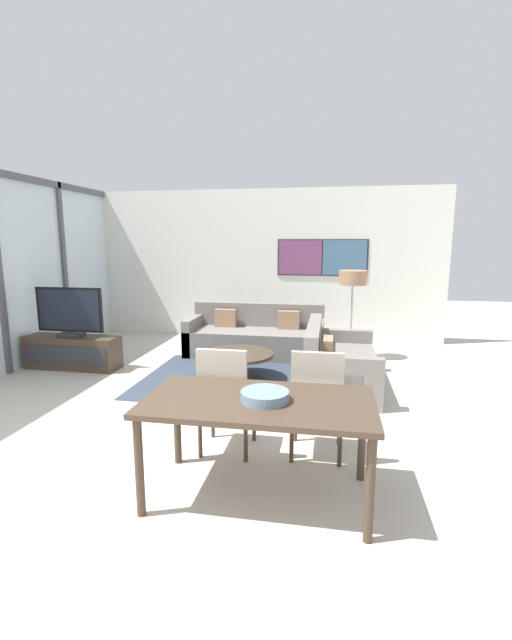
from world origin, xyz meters
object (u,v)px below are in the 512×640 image
dining_chair_left (225,396)px  dining_chair_centre (317,399)px  floor_lamp (353,282)px  television (70,312)px  fruit_bowl (265,395)px  sofa_side (335,366)px  tv_console (73,352)px  sofa_main (256,338)px  coffee_table (238,359)px  dining_table (259,410)px

dining_chair_left → dining_chair_centre: same height
dining_chair_left → floor_lamp: floor_lamp is taller
television → fruit_bowl: size_ratio=3.01×
sofa_side → tv_console: bearing=87.5°
sofa_side → floor_lamp: bearing=-10.1°
sofa_main → sofa_side: (1.29, -1.45, -0.00)m
coffee_table → dining_chair_centre: size_ratio=0.99×
sofa_main → floor_lamp: floor_lamp is taller
tv_console → television: television is taller
coffee_table → fruit_bowl: 2.80m
coffee_table → sofa_main: bearing=90.0°
tv_console → fruit_bowl: size_ratio=4.10×
dining_table → tv_console: bearing=140.1°
coffee_table → dining_chair_centre: (1.12, -1.98, 0.25)m
dining_chair_left → dining_chair_centre: size_ratio=1.00×
fruit_bowl → sofa_main: bearing=101.0°
floor_lamp → sofa_side: bearing=-100.1°
tv_console → television: size_ratio=1.36×
tv_console → sofa_side: 3.80m
tv_console → dining_chair_left: bearing=-36.7°
television → floor_lamp: 4.24m
television → dining_chair_centre: bearing=-29.6°
sofa_side → coffee_table: 1.29m
sofa_main → dining_chair_centre: bearing=-71.5°
dining_chair_centre → fruit_bowl: 0.79m
dining_table → dining_chair_left: bearing=123.8°
floor_lamp → fruit_bowl: bearing=-100.9°
sofa_main → sofa_side: bearing=-48.4°
tv_console → fruit_bowl: (3.29, -2.73, 0.55)m
dining_table → dining_chair_left: (-0.39, 0.58, -0.14)m
floor_lamp → television: bearing=-163.2°
sofa_main → dining_chair_left: (0.34, -3.41, 0.26)m
floor_lamp → dining_table: bearing=-101.6°
fruit_bowl → floor_lamp: floor_lamp is taller
television → dining_chair_centre: 4.19m
dining_table → floor_lamp: floor_lamp is taller
dining_table → floor_lamp: bearing=78.4°
tv_console → dining_table: 4.24m
sofa_side → dining_chair_left: dining_chair_left is taller
coffee_table → dining_chair_centre: dining_chair_centre is taller
dining_table → dining_chair_left: size_ratio=1.67×
sofa_side → floor_lamp: 1.70m
sofa_main → sofa_side: same height
tv_console → dining_table: (3.24, -2.71, 0.43)m
fruit_bowl → floor_lamp: 4.04m
sofa_main → floor_lamp: 1.81m
coffee_table → floor_lamp: (1.53, 1.30, 0.94)m
floor_lamp → tv_console: bearing=-163.2°
sofa_main → fruit_bowl: (0.78, -4.01, 0.52)m
sofa_main → dining_chair_centre: 3.54m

